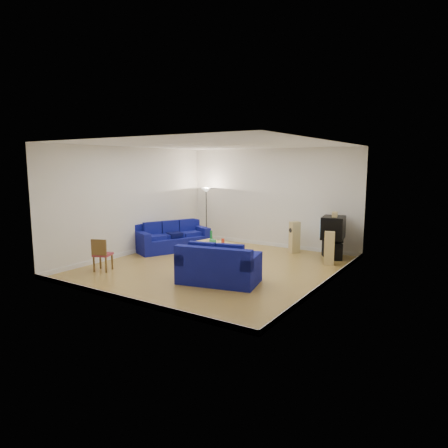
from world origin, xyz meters
The scene contains 16 objects.
room centered at (0.00, 0.00, 1.54)m, with size 6.01×6.51×3.21m.
sofa_three_seat centered at (-2.34, 0.99, 0.32)m, with size 1.82×2.45×0.87m.
sofa_loveseat centered at (0.86, -1.19, 0.34)m, with size 1.97×1.37×0.90m.
coffee_table centered at (-0.69, 1.01, 0.37)m, with size 1.25×0.80×0.42m.
bottle centered at (-0.91, 1.10, 0.58)m, with size 0.07×0.07×0.31m, color #197233.
tissue_box centered at (-0.74, 0.95, 0.46)m, with size 0.21×0.12×0.09m, color green.
red_canister centered at (-0.45, 1.04, 0.49)m, with size 0.09×0.09×0.13m, color red.
remote centered at (-0.35, 0.84, 0.43)m, with size 0.17×0.05×0.02m, color black.
tv_stand centered at (2.27, 2.67, 0.24)m, with size 0.79×0.44×0.48m, color black.
av_receiver centered at (2.32, 2.67, 0.53)m, with size 0.43×0.35×0.10m, color black.
television centered at (2.28, 2.64, 0.90)m, with size 0.74×0.92×0.64m.
centre_speaker centered at (2.32, 2.62, 1.28)m, with size 0.37×0.15×0.13m, color tan.
speaker_left centered at (1.09, 2.70, 0.48)m, with size 0.35×0.36×0.96m.
speaker_right centered at (2.45, 1.85, 0.46)m, with size 0.32×0.28×0.91m.
floor_lamp centered at (-2.21, 2.70, 1.56)m, with size 0.32×0.32×1.88m.
dining_chair centered at (-2.19, -1.93, 0.47)m, with size 0.53×0.53×0.85m.
Camera 1 is at (5.75, -8.55, 2.71)m, focal length 32.00 mm.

